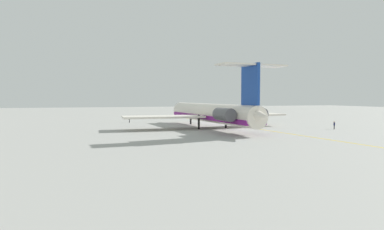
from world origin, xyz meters
The scene contains 6 objects.
ground centered at (0.00, 0.00, 0.00)m, with size 316.53×316.53×0.00m, color #9E9E99.
main_jetliner centered at (-3.76, 6.86, 3.28)m, with size 41.32×36.62×12.03m.
ground_crew_near_nose centered at (17.71, 21.25, 1.08)m, with size 0.37×0.28×1.71m.
ground_crew_near_tail centered at (-12.60, -16.18, 1.05)m, with size 0.42×0.26×1.65m.
safety_cone_nose centered at (20.75, -4.86, 0.28)m, with size 0.40×0.40×0.55m, color #EA590F.
taxiway_centreline centered at (-2.60, -1.12, 0.00)m, with size 81.44×0.36×0.01m, color gold.
Camera 1 is at (-68.78, 31.99, 6.49)m, focal length 31.55 mm.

